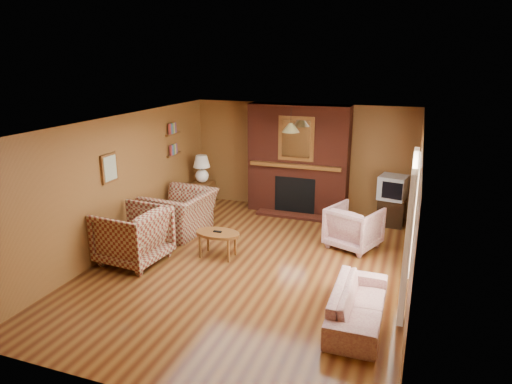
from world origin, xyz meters
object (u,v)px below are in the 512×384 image
at_px(plaid_loveseat, 180,213).
at_px(fireplace, 298,160).
at_px(table_lamp, 202,167).
at_px(crt_tv, 393,187).
at_px(floral_armchair, 354,227).
at_px(plaid_armchair, 133,235).
at_px(tv_stand, 391,212).
at_px(side_table, 203,195).
at_px(coffee_table, 218,235).
at_px(floral_sofa, 358,305).

bearing_deg(plaid_loveseat, fireplace, 141.63).
height_order(table_lamp, crt_tv, table_lamp).
bearing_deg(floral_armchair, plaid_armchair, 50.34).
relative_size(floral_armchair, tv_stand, 1.50).
distance_m(floral_armchair, side_table, 3.75).
xyz_separation_m(plaid_loveseat, side_table, (-0.25, 1.51, -0.11)).
bearing_deg(coffee_table, crt_tv, 44.04).
xyz_separation_m(plaid_armchair, coffee_table, (1.27, 0.67, -0.08)).
bearing_deg(floral_sofa, fireplace, 24.66).
xyz_separation_m(side_table, tv_stand, (4.15, 0.35, -0.03)).
relative_size(table_lamp, tv_stand, 1.10).
relative_size(table_lamp, crt_tv, 1.03).
xyz_separation_m(coffee_table, crt_tv, (2.73, 2.64, 0.42)).
xyz_separation_m(floral_sofa, table_lamp, (-4.00, 3.55, 0.73)).
height_order(floral_armchair, tv_stand, floral_armchair).
distance_m(plaid_loveseat, floral_armchair, 3.37).
height_order(fireplace, crt_tv, fireplace).
bearing_deg(tv_stand, plaid_loveseat, -152.21).
bearing_deg(fireplace, side_table, -165.71).
bearing_deg(plaid_armchair, side_table, -172.06).
height_order(plaid_armchair, floral_sofa, plaid_armchair).
bearing_deg(coffee_table, side_table, 121.69).
bearing_deg(plaid_armchair, fireplace, 155.92).
relative_size(coffee_table, crt_tv, 1.31).
relative_size(floral_sofa, tv_stand, 2.89).
distance_m(plaid_loveseat, plaid_armchair, 1.46).
bearing_deg(side_table, plaid_armchair, -87.10).
height_order(plaid_loveseat, plaid_armchair, plaid_armchair).
relative_size(side_table, crt_tv, 1.03).
distance_m(fireplace, plaid_armchair, 4.07).
bearing_deg(fireplace, plaid_loveseat, -132.09).
xyz_separation_m(plaid_armchair, floral_armchair, (3.44, 1.88, -0.09)).
height_order(plaid_loveseat, crt_tv, crt_tv).
height_order(plaid_loveseat, floral_sofa, plaid_loveseat).
distance_m(plaid_armchair, coffee_table, 1.44).
distance_m(plaid_loveseat, coffee_table, 1.41).
height_order(fireplace, plaid_loveseat, fireplace).
height_order(table_lamp, tv_stand, table_lamp).
relative_size(plaid_loveseat, tv_stand, 2.25).
xyz_separation_m(plaid_loveseat, table_lamp, (-0.25, 1.51, 0.56)).
height_order(fireplace, side_table, fireplace).
bearing_deg(table_lamp, coffee_table, -58.31).
distance_m(floral_armchair, tv_stand, 1.54).
distance_m(fireplace, floral_armchair, 2.34).
bearing_deg(table_lamp, floral_armchair, -16.76).
bearing_deg(coffee_table, plaid_loveseat, 146.13).
distance_m(floral_sofa, floral_armchair, 2.50).
relative_size(fireplace, plaid_armchair, 2.30).
bearing_deg(plaid_loveseat, side_table, -166.89).
bearing_deg(plaid_loveseat, plaid_armchair, -0.22).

